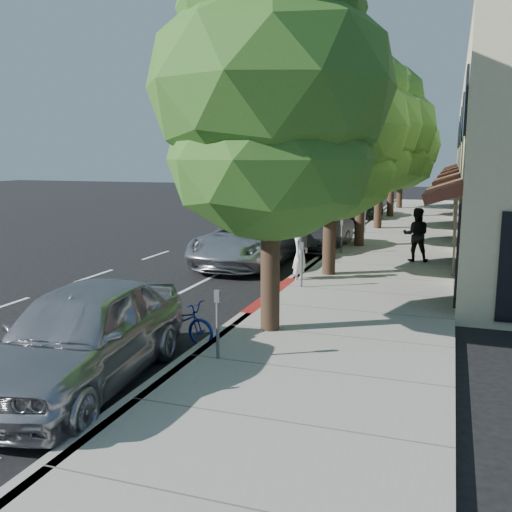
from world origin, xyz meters
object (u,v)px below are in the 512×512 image
at_px(street_tree_0, 271,94).
at_px(bicycle, 178,321).
at_px(dark_sedan, 320,233).
at_px(dark_suv_far, 366,205).
at_px(street_tree_5, 402,147).
at_px(near_car_a, 82,335).
at_px(white_pickup, 336,205).
at_px(street_tree_1, 332,130).
at_px(pedestrian, 416,235).
at_px(cyclist, 300,255).
at_px(street_tree_3, 381,130).
at_px(street_tree_4, 393,135).
at_px(street_tree_2, 363,128).
at_px(silver_suv, 250,240).

relative_size(street_tree_0, bicycle, 4.76).
bearing_deg(street_tree_0, dark_sedan, 97.25).
relative_size(street_tree_0, dark_suv_far, 1.65).
height_order(street_tree_5, near_car_a, street_tree_5).
xyz_separation_m(white_pickup, dark_suv_far, (1.70, 0.50, -0.00)).
relative_size(white_pickup, dark_suv_far, 1.18).
bearing_deg(street_tree_5, dark_sedan, -94.21).
xyz_separation_m(street_tree_1, pedestrian, (2.39, 3.12, -3.42)).
xyz_separation_m(street_tree_0, street_tree_5, (0.00, 30.00, -0.60)).
height_order(cyclist, white_pickup, cyclist).
xyz_separation_m(street_tree_3, street_tree_4, (0.00, 6.00, -0.04)).
xyz_separation_m(street_tree_3, dark_suv_far, (-1.40, 5.50, -4.14)).
relative_size(dark_suv_far, near_car_a, 0.97).
bearing_deg(cyclist, street_tree_4, 8.13).
distance_m(street_tree_0, street_tree_2, 12.00).
distance_m(white_pickup, near_car_a, 26.52).
height_order(street_tree_0, dark_suv_far, street_tree_0).
height_order(street_tree_0, white_pickup, street_tree_0).
height_order(bicycle, dark_sedan, dark_sedan).
bearing_deg(near_car_a, street_tree_2, 76.23).
bearing_deg(silver_suv, street_tree_1, -24.15).
distance_m(street_tree_1, silver_suv, 5.02).
xyz_separation_m(silver_suv, near_car_a, (0.97, -11.00, 0.02)).
height_order(dark_suv_far, pedestrian, pedestrian).
xyz_separation_m(street_tree_3, silver_suv, (-3.10, -10.50, -4.13)).
xyz_separation_m(street_tree_2, street_tree_4, (0.00, 12.00, 0.11)).
xyz_separation_m(street_tree_1, street_tree_5, (0.00, 24.00, -0.14)).
relative_size(street_tree_0, near_car_a, 1.60).
distance_m(bicycle, dark_suv_far, 24.50).
xyz_separation_m(street_tree_3, dark_sedan, (-1.40, -7.00, -4.24)).
height_order(street_tree_0, bicycle, street_tree_0).
distance_m(dark_sedan, white_pickup, 12.12).
bearing_deg(dark_sedan, dark_suv_far, 95.15).
height_order(street_tree_0, cyclist, street_tree_0).
distance_m(street_tree_3, cyclist, 13.64).
bearing_deg(white_pickup, street_tree_5, 70.34).
height_order(street_tree_1, bicycle, street_tree_1).
distance_m(street_tree_1, street_tree_5, 24.00).
height_order(white_pickup, near_car_a, near_car_a).
bearing_deg(cyclist, dark_suv_far, 12.41).
bearing_deg(street_tree_2, silver_suv, -124.56).
height_order(street_tree_3, street_tree_5, street_tree_3).
bearing_deg(dark_sedan, white_pickup, 103.22).
height_order(street_tree_2, street_tree_3, street_tree_3).
xyz_separation_m(silver_suv, dark_suv_far, (1.70, 16.00, -0.01)).
relative_size(bicycle, silver_suv, 0.28).
height_order(dark_sedan, white_pickup, white_pickup).
height_order(street_tree_1, silver_suv, street_tree_1).
relative_size(street_tree_4, dark_suv_far, 1.60).
distance_m(street_tree_5, dark_sedan, 19.39).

